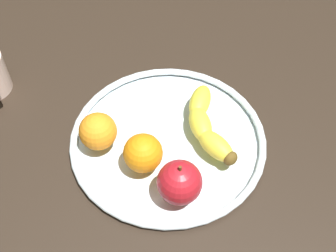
{
  "coord_description": "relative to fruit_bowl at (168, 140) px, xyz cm",
  "views": [
    {
      "loc": [
        38.09,
        -23.57,
        62.29
      ],
      "look_at": [
        0.0,
        0.0,
        4.8
      ],
      "focal_mm": 47.99,
      "sensor_mm": 36.0,
      "label": 1
    }
  ],
  "objects": [
    {
      "name": "apple",
      "position": [
        10.11,
        -4.25,
        4.3
      ],
      "size": [
        6.82,
        6.82,
        7.62
      ],
      "color": "#AC1822",
      "rests_on": "fruit_bowl"
    },
    {
      "name": "banana",
      "position": [
        2.3,
        6.05,
        2.65
      ],
      "size": [
        17.24,
        9.48,
        3.54
      ],
      "rotation": [
        0.0,
        0.0,
        -0.33
      ],
      "color": "yellow",
      "rests_on": "fruit_bowl"
    },
    {
      "name": "orange_front_left",
      "position": [
        -4.94,
        -10.2,
        3.99
      ],
      "size": [
        6.21,
        6.21,
        6.21
      ],
      "primitive_type": "sphere",
      "color": "orange",
      "rests_on": "fruit_bowl"
    },
    {
      "name": "fruit_bowl",
      "position": [
        0.0,
        0.0,
        0.0
      ],
      "size": [
        33.12,
        33.12,
        1.8
      ],
      "color": "silver",
      "rests_on": "ground_plane"
    },
    {
      "name": "ground_plane",
      "position": [
        0.0,
        0.0,
        -2.92
      ],
      "size": [
        112.62,
        112.62,
        4.0
      ],
      "primitive_type": "cube",
      "color": "black"
    },
    {
      "name": "orange_front_right",
      "position": [
        2.56,
        -6.15,
        4.01
      ],
      "size": [
        6.25,
        6.25,
        6.25
      ],
      "primitive_type": "sphere",
      "color": "orange",
      "rests_on": "fruit_bowl"
    }
  ]
}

